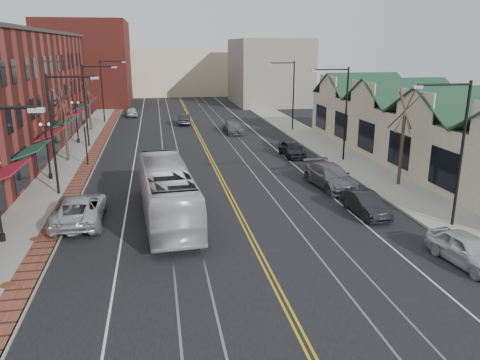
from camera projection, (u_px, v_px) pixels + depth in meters
name	position (u px, v px, depth m)	size (l,w,h in m)	color
ground	(283.00, 300.00, 18.83)	(160.00, 160.00, 0.00)	black
sidewalk_left	(62.00, 179.00, 35.69)	(4.00, 120.00, 0.15)	gray
sidewalk_right	(358.00, 165.00, 39.76)	(4.00, 120.00, 0.15)	gray
building_right	(425.00, 137.00, 40.16)	(8.00, 36.00, 4.60)	#B9A98E
backdrop_left	(87.00, 63.00, 80.40)	(14.00, 18.00, 14.00)	maroon
backdrop_mid	(177.00, 72.00, 97.99)	(22.00, 14.00, 9.00)	#B9A98E
backdrop_right	(269.00, 72.00, 81.34)	(12.00, 16.00, 11.00)	slate
streetlight_l_1	(58.00, 122.00, 30.70)	(3.33, 0.25, 8.00)	black
streetlight_l_2	(90.00, 97.00, 45.84)	(3.33, 0.25, 8.00)	black
streetlight_l_3	(105.00, 84.00, 60.98)	(3.33, 0.25, 8.00)	black
streetlight_r_0	(456.00, 140.00, 24.99)	(3.33, 0.25, 8.00)	black
streetlight_r_1	(342.00, 104.00, 40.12)	(3.33, 0.25, 8.00)	black
streetlight_r_2	(290.00, 88.00, 55.26)	(3.33, 0.25, 8.00)	black
lamppost_l_2	(48.00, 152.00, 34.97)	(0.84, 0.28, 4.27)	black
lamppost_l_3	(77.00, 123.00, 48.22)	(0.84, 0.28, 4.27)	black
tree_left_near	(65.00, 122.00, 40.34)	(1.78, 1.37, 6.48)	#382B21
tree_left_far	(89.00, 103.00, 55.54)	(1.66, 1.28, 6.02)	#382B21
tree_right_mid	(403.00, 135.00, 33.15)	(1.90, 1.46, 6.93)	#382B21
manhole_mid	(8.00, 285.00, 19.73)	(0.60, 0.60, 0.02)	#592D19
manhole_far	(36.00, 239.00, 24.46)	(0.60, 0.60, 0.02)	#592D19
traffic_signal	(86.00, 139.00, 39.09)	(0.18, 0.15, 3.80)	black
transit_bus	(167.00, 192.00, 27.38)	(2.71, 11.57, 3.22)	silver
parked_suv	(79.00, 209.00, 26.91)	(2.72, 5.91, 1.64)	silver
parked_car_a	(467.00, 250.00, 21.74)	(1.74, 4.32, 1.47)	silver
parked_car_b	(365.00, 204.00, 28.19)	(1.45, 4.16, 1.37)	black
parked_car_c	(331.00, 176.00, 33.64)	(2.30, 5.65, 1.64)	slate
parked_car_d	(292.00, 149.00, 43.04)	(1.73, 4.30, 1.46)	black
distant_car_left	(184.00, 119.00, 60.68)	(1.44, 4.13, 1.36)	black
distant_car_right	(233.00, 127.00, 54.70)	(1.89, 4.64, 1.35)	#5D5E64
distant_car_far	(131.00, 112.00, 67.39)	(1.65, 4.09, 1.39)	#B1B5B9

